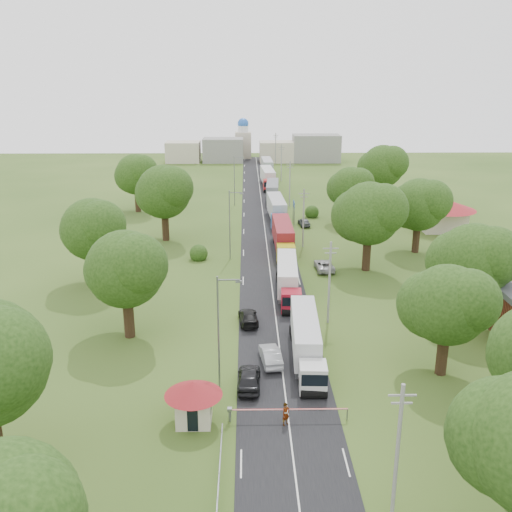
{
  "coord_description": "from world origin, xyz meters",
  "views": [
    {
      "loc": [
        -3.15,
        -62.69,
        25.38
      ],
      "look_at": [
        -1.93,
        7.11,
        3.0
      ],
      "focal_mm": 40.0,
      "sensor_mm": 36.0,
      "label": 1
    }
  ],
  "objects_px": {
    "car_lane_front": "(249,378)",
    "info_sign": "(294,207)",
    "car_lane_mid": "(271,355)",
    "boom_barrier": "(271,411)",
    "guard_booth": "(194,397)",
    "truck_0": "(306,339)",
    "pedestrian_near": "(286,414)"
  },
  "relations": [
    {
      "from": "car_lane_front",
      "to": "info_sign",
      "type": "bearing_deg",
      "value": -96.27
    },
    {
      "from": "info_sign",
      "to": "car_lane_mid",
      "type": "height_order",
      "value": "info_sign"
    },
    {
      "from": "boom_barrier",
      "to": "guard_booth",
      "type": "bearing_deg",
      "value": -179.99
    },
    {
      "from": "info_sign",
      "to": "truck_0",
      "type": "xyz_separation_m",
      "value": [
        -2.91,
        -50.12,
        -0.99
      ]
    },
    {
      "from": "car_lane_mid",
      "to": "car_lane_front",
      "type": "bearing_deg",
      "value": 57.13
    },
    {
      "from": "guard_booth",
      "to": "info_sign",
      "type": "relative_size",
      "value": 1.07
    },
    {
      "from": "guard_booth",
      "to": "car_lane_mid",
      "type": "height_order",
      "value": "guard_booth"
    },
    {
      "from": "boom_barrier",
      "to": "guard_booth",
      "type": "height_order",
      "value": "guard_booth"
    },
    {
      "from": "guard_booth",
      "to": "info_sign",
      "type": "bearing_deg",
      "value": 78.32
    },
    {
      "from": "info_sign",
      "to": "car_lane_mid",
      "type": "bearing_deg",
      "value": -96.96
    },
    {
      "from": "car_lane_front",
      "to": "guard_booth",
      "type": "bearing_deg",
      "value": 52.19
    },
    {
      "from": "car_lane_front",
      "to": "pedestrian_near",
      "type": "bearing_deg",
      "value": 118.56
    },
    {
      "from": "truck_0",
      "to": "pedestrian_near",
      "type": "relative_size",
      "value": 7.45
    },
    {
      "from": "info_sign",
      "to": "car_lane_front",
      "type": "relative_size",
      "value": 0.85
    },
    {
      "from": "car_lane_front",
      "to": "car_lane_mid",
      "type": "bearing_deg",
      "value": -113.39
    },
    {
      "from": "info_sign",
      "to": "car_lane_front",
      "type": "height_order",
      "value": "info_sign"
    },
    {
      "from": "truck_0",
      "to": "boom_barrier",
      "type": "bearing_deg",
      "value": -110.27
    },
    {
      "from": "guard_booth",
      "to": "car_lane_front",
      "type": "relative_size",
      "value": 0.91
    },
    {
      "from": "guard_booth",
      "to": "truck_0",
      "type": "xyz_separation_m",
      "value": [
        9.49,
        9.88,
        -0.15
      ]
    },
    {
      "from": "info_sign",
      "to": "truck_0",
      "type": "relative_size",
      "value": 0.3
    },
    {
      "from": "boom_barrier",
      "to": "car_lane_mid",
      "type": "distance_m",
      "value": 9.18
    },
    {
      "from": "boom_barrier",
      "to": "car_lane_front",
      "type": "relative_size",
      "value": 1.91
    },
    {
      "from": "pedestrian_near",
      "to": "car_lane_mid",
      "type": "bearing_deg",
      "value": 56.49
    },
    {
      "from": "car_lane_mid",
      "to": "pedestrian_near",
      "type": "height_order",
      "value": "pedestrian_near"
    },
    {
      "from": "boom_barrier",
      "to": "truck_0",
      "type": "bearing_deg",
      "value": 69.73
    },
    {
      "from": "truck_0",
      "to": "car_lane_front",
      "type": "xyz_separation_m",
      "value": [
        -5.29,
        -4.88,
        -1.19
      ]
    },
    {
      "from": "boom_barrier",
      "to": "car_lane_front",
      "type": "distance_m",
      "value": 5.26
    },
    {
      "from": "pedestrian_near",
      "to": "truck_0",
      "type": "bearing_deg",
      "value": 38.37
    },
    {
      "from": "guard_booth",
      "to": "truck_0",
      "type": "bearing_deg",
      "value": 46.15
    },
    {
      "from": "guard_booth",
      "to": "truck_0",
      "type": "relative_size",
      "value": 0.32
    },
    {
      "from": "car_lane_mid",
      "to": "pedestrian_near",
      "type": "xyz_separation_m",
      "value": [
        0.74,
        -9.71,
        0.16
      ]
    },
    {
      "from": "boom_barrier",
      "to": "info_sign",
      "type": "height_order",
      "value": "info_sign"
    }
  ]
}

